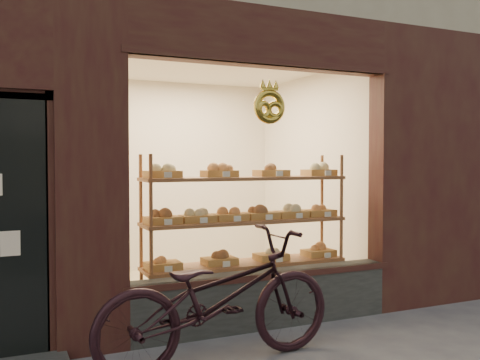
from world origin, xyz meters
name	(u,v)px	position (x,y,z in m)	size (l,w,h in m)	color
display_shelf	(246,233)	(0.45, 2.55, 0.87)	(2.20, 0.45, 1.70)	brown
bicycle	(219,298)	(-0.32, 1.41, 0.54)	(0.71, 2.05, 1.08)	black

